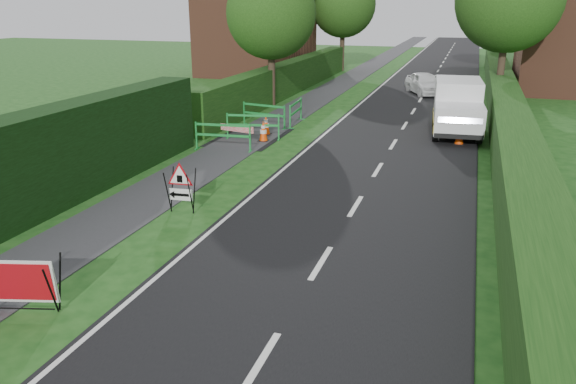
# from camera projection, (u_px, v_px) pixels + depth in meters

# --- Properties ---
(ground) EXTENTS (120.00, 120.00, 0.00)m
(ground) POSITION_uv_depth(u_px,v_px,m) (188.00, 268.00, 11.23)
(ground) COLOR #164413
(ground) RESTS_ON ground
(road_surface) EXTENTS (6.00, 90.00, 0.02)m
(road_surface) POSITION_uv_depth(u_px,v_px,m) (437.00, 73.00, 42.01)
(road_surface) COLOR black
(road_surface) RESTS_ON ground
(footpath) EXTENTS (2.00, 90.00, 0.02)m
(footpath) POSITION_uv_depth(u_px,v_px,m) (364.00, 70.00, 43.62)
(footpath) COLOR #2D2D30
(footpath) RESTS_ON ground
(hedge_west_far) EXTENTS (1.00, 24.00, 1.80)m
(hedge_west_far) POSITION_uv_depth(u_px,v_px,m) (289.00, 93.00, 32.50)
(hedge_west_far) COLOR #14380F
(hedge_west_far) RESTS_ON ground
(hedge_east) EXTENTS (1.20, 50.00, 1.50)m
(hedge_east) POSITION_uv_depth(u_px,v_px,m) (503.00, 127.00, 23.74)
(hedge_east) COLOR #14380F
(hedge_east) RESTS_ON ground
(house_west) EXTENTS (7.50, 7.40, 7.88)m
(house_west) POSITION_uv_depth(u_px,v_px,m) (257.00, 33.00, 40.24)
(house_west) COLOR brown
(house_west) RESTS_ON ground
(house_east_b) EXTENTS (7.50, 7.40, 7.88)m
(house_east_b) POSITION_uv_depth(u_px,v_px,m) (569.00, 30.00, 44.60)
(house_east_b) COLOR brown
(house_east_b) RESTS_ON ground
(tree_nw) EXTENTS (4.40, 4.40, 6.70)m
(tree_nw) POSITION_uv_depth(u_px,v_px,m) (271.00, 14.00, 27.34)
(tree_nw) COLOR #2D2116
(tree_nw) RESTS_ON ground
(tree_fw) EXTENTS (4.80, 4.80, 7.24)m
(tree_fw) POSITION_uv_depth(u_px,v_px,m) (343.00, 5.00, 41.64)
(tree_fw) COLOR #2D2116
(tree_fw) RESTS_ON ground
(tree_fe) EXTENTS (4.20, 4.20, 6.33)m
(tree_fe) POSITION_uv_depth(u_px,v_px,m) (498.00, 13.00, 42.21)
(tree_fe) COLOR #2D2116
(tree_fe) RESTS_ON ground
(red_rect_sign) EXTENTS (1.28, 0.97, 0.97)m
(red_rect_sign) POSITION_uv_depth(u_px,v_px,m) (22.00, 283.00, 9.45)
(red_rect_sign) COLOR black
(red_rect_sign) RESTS_ON ground
(triangle_sign) EXTENTS (0.82, 0.82, 1.11)m
(triangle_sign) POSITION_uv_depth(u_px,v_px,m) (179.00, 184.00, 13.87)
(triangle_sign) COLOR black
(triangle_sign) RESTS_ON ground
(works_van) EXTENTS (2.13, 4.68, 2.08)m
(works_van) POSITION_uv_depth(u_px,v_px,m) (458.00, 106.00, 22.28)
(works_van) COLOR silver
(works_van) RESTS_ON ground
(traffic_cone_0) EXTENTS (0.38, 0.38, 0.79)m
(traffic_cone_0) POSITION_uv_depth(u_px,v_px,m) (460.00, 134.00, 20.77)
(traffic_cone_0) COLOR black
(traffic_cone_0) RESTS_ON ground
(traffic_cone_1) EXTENTS (0.38, 0.38, 0.79)m
(traffic_cone_1) POSITION_uv_depth(u_px,v_px,m) (457.00, 126.00, 22.06)
(traffic_cone_1) COLOR black
(traffic_cone_1) RESTS_ON ground
(traffic_cone_2) EXTENTS (0.38, 0.38, 0.79)m
(traffic_cone_2) POSITION_uv_depth(u_px,v_px,m) (469.00, 114.00, 24.39)
(traffic_cone_2) COLOR black
(traffic_cone_2) RESTS_ON ground
(traffic_cone_3) EXTENTS (0.38, 0.38, 0.79)m
(traffic_cone_3) POSITION_uv_depth(u_px,v_px,m) (263.00, 131.00, 21.25)
(traffic_cone_3) COLOR black
(traffic_cone_3) RESTS_ON ground
(traffic_cone_4) EXTENTS (0.38, 0.38, 0.79)m
(traffic_cone_4) POSITION_uv_depth(u_px,v_px,m) (266.00, 125.00, 22.31)
(traffic_cone_4) COLOR black
(traffic_cone_4) RESTS_ON ground
(ped_barrier_0) EXTENTS (2.08, 0.55, 1.00)m
(ped_barrier_0) POSITION_uv_depth(u_px,v_px,m) (223.00, 133.00, 19.86)
(ped_barrier_0) COLOR #188732
(ped_barrier_0) RESTS_ON ground
(ped_barrier_1) EXTENTS (2.09, 0.75, 1.00)m
(ped_barrier_1) POSITION_uv_depth(u_px,v_px,m) (253.00, 123.00, 21.52)
(ped_barrier_1) COLOR #188732
(ped_barrier_1) RESTS_ON ground
(ped_barrier_2) EXTENTS (2.09, 0.75, 1.00)m
(ped_barrier_2) POSITION_uv_depth(u_px,v_px,m) (264.00, 112.00, 23.60)
(ped_barrier_2) COLOR #188732
(ped_barrier_2) RESTS_ON ground
(ped_barrier_3) EXTENTS (0.48, 2.08, 1.00)m
(ped_barrier_3) POSITION_uv_depth(u_px,v_px,m) (296.00, 110.00, 24.17)
(ped_barrier_3) COLOR #188732
(ped_barrier_3) RESTS_ON ground
(redwhite_plank) EXTENTS (1.48, 0.34, 0.25)m
(redwhite_plank) POSITION_uv_depth(u_px,v_px,m) (237.00, 140.00, 21.58)
(redwhite_plank) COLOR red
(redwhite_plank) RESTS_ON ground
(hatchback_car) EXTENTS (2.80, 3.91, 1.24)m
(hatchback_car) POSITION_uv_depth(u_px,v_px,m) (425.00, 83.00, 32.11)
(hatchback_car) COLOR white
(hatchback_car) RESTS_ON ground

